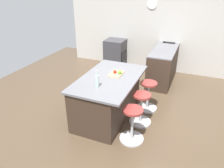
% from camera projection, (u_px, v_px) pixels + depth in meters
% --- Properties ---
extents(ground_plane, '(7.80, 7.80, 0.00)m').
position_uv_depth(ground_plane, '(120.00, 117.00, 4.51)').
color(ground_plane, brown).
extents(interior_partition_left, '(0.15, 5.59, 2.78)m').
position_uv_depth(interior_partition_left, '(156.00, 24.00, 6.36)').
color(interior_partition_left, beige).
rests_on(interior_partition_left, ground_plane).
extents(sink_cabinet, '(2.55, 0.60, 1.20)m').
position_uv_depth(sink_cabinet, '(166.00, 59.00, 6.33)').
color(sink_cabinet, '#38281E').
rests_on(sink_cabinet, ground_plane).
extents(oven_range, '(0.60, 0.61, 0.89)m').
position_uv_depth(oven_range, '(115.00, 53.00, 6.90)').
color(oven_range, '#38383D').
rests_on(oven_range, ground_plane).
extents(kitchen_island, '(1.77, 1.07, 0.88)m').
position_uv_depth(kitchen_island, '(108.00, 96.00, 4.40)').
color(kitchen_island, '#38281E').
rests_on(kitchen_island, ground_plane).
extents(stool_by_window, '(0.44, 0.44, 0.65)m').
position_uv_depth(stool_by_window, '(148.00, 97.00, 4.67)').
color(stool_by_window, '#B7B7BC').
rests_on(stool_by_window, ground_plane).
extents(stool_middle, '(0.44, 0.44, 0.65)m').
position_uv_depth(stool_middle, '(141.00, 109.00, 4.22)').
color(stool_middle, '#B7B7BC').
rests_on(stool_middle, ground_plane).
extents(stool_near_camera, '(0.44, 0.44, 0.65)m').
position_uv_depth(stool_near_camera, '(132.00, 126.00, 3.76)').
color(stool_near_camera, '#B7B7BC').
rests_on(stool_near_camera, ground_plane).
extents(cutting_board, '(0.36, 0.24, 0.02)m').
position_uv_depth(cutting_board, '(116.00, 74.00, 4.33)').
color(cutting_board, tan).
rests_on(cutting_board, kitchen_island).
extents(apple_green, '(0.08, 0.08, 0.08)m').
position_uv_depth(apple_green, '(120.00, 72.00, 4.28)').
color(apple_green, '#609E2D').
rests_on(apple_green, cutting_board).
extents(apple_red, '(0.07, 0.07, 0.07)m').
position_uv_depth(apple_red, '(115.00, 72.00, 4.31)').
color(apple_red, red).
rests_on(apple_red, cutting_board).
extents(water_bottle, '(0.06, 0.06, 0.31)m').
position_uv_depth(water_bottle, '(97.00, 80.00, 3.78)').
color(water_bottle, silver).
rests_on(water_bottle, kitchen_island).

